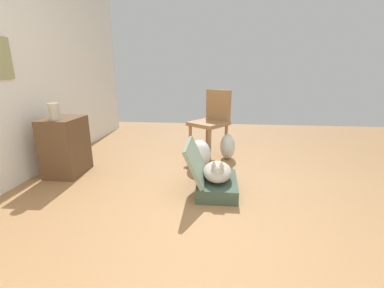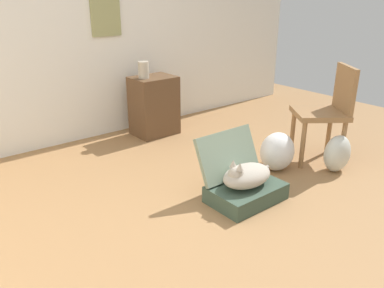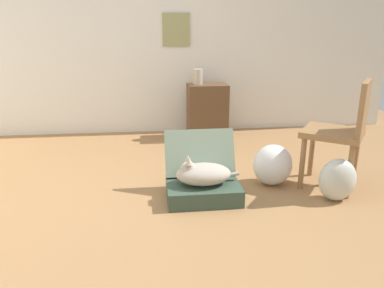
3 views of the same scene
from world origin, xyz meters
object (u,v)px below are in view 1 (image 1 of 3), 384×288
Objects in this scene: plastic_bag_white at (199,154)px; side_table at (66,146)px; vase_tall at (54,112)px; chair at (212,120)px; cat at (217,171)px; plastic_bag_clear at (228,146)px; suitcase_base at (217,185)px.

side_table is at bearing 102.28° from plastic_bag_white.
chair reaches higher than vase_tall.
cat is 2.83× the size of vase_tall.
plastic_bag_clear is 2.15m from vase_tall.
side_table is 0.72× the size of chair.
plastic_bag_white is at bearing 19.36° from cat.
plastic_bag_clear is (1.04, -0.13, 0.11)m from suitcase_base.
vase_tall is (-0.12, -0.00, 0.42)m from side_table.
cat is 1.84m from vase_tall.
side_table reaches higher than suitcase_base.
cat is 1.06m from plastic_bag_clear.
plastic_bag_white is 0.54× the size of side_table.
plastic_bag_white is 1.04× the size of plastic_bag_clear.
plastic_bag_clear is at bearing -7.23° from cat.
vase_tall is at bearing -177.96° from side_table.
suitcase_base is 1.13× the size of cat.
vase_tall is 1.94m from chair.
plastic_bag_white is at bearing -73.49° from vase_tall.
vase_tall is at bearing 114.39° from plastic_bag_clear.
chair is at bearing 4.65° from suitcase_base.
suitcase_base is 3.19× the size of vase_tall.
side_table is at bearing 2.04° from vase_tall.
plastic_bag_clear is at bearing -65.61° from vase_tall.
cat reaches higher than suitcase_base.
cat is at bearing -96.44° from vase_tall.
side_table is (0.31, 1.76, 0.27)m from suitcase_base.
vase_tall reaches higher than cat.
suitcase_base is 1.06m from plastic_bag_clear.
vase_tall is at bearing 83.93° from suitcase_base.
suitcase_base is at bearing -1.94° from cat.
side_table is at bearing -116.00° from chair.
chair is at bearing -14.47° from plastic_bag_white.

